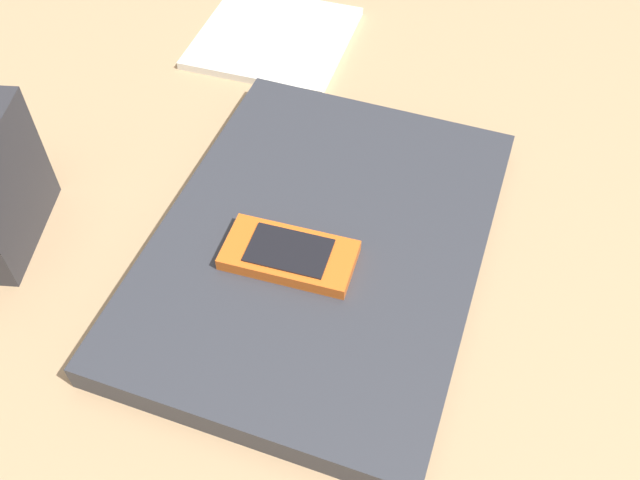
% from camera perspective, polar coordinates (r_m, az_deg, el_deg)
% --- Properties ---
extents(desk_surface, '(1.20, 0.80, 0.03)m').
position_cam_1_polar(desk_surface, '(0.57, -4.89, -3.73)').
color(desk_surface, tan).
rests_on(desk_surface, ground).
extents(laptop_closed, '(0.38, 0.32, 0.02)m').
position_cam_1_polar(laptop_closed, '(0.56, 0.00, -0.53)').
color(laptop_closed, '#33353D').
rests_on(laptop_closed, desk_surface).
extents(cell_phone_on_laptop, '(0.07, 0.11, 0.01)m').
position_cam_1_polar(cell_phone_on_laptop, '(0.53, -2.48, -1.07)').
color(cell_phone_on_laptop, orange).
rests_on(cell_phone_on_laptop, laptop_closed).
extents(notepad, '(0.18, 0.18, 0.01)m').
position_cam_1_polar(notepad, '(0.79, -3.74, 16.05)').
color(notepad, white).
rests_on(notepad, desk_surface).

